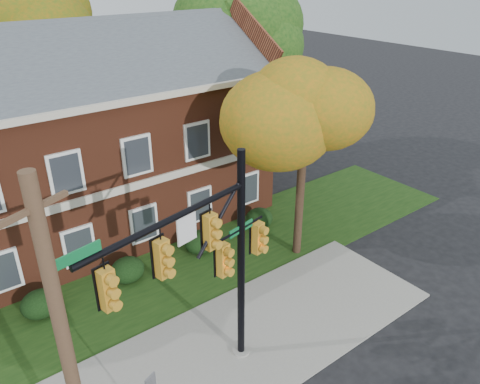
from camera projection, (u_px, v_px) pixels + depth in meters
ground at (271, 355)px, 15.74m from camera, size 120.00×120.00×0.00m
sidewalk at (252, 337)px, 16.43m from camera, size 14.00×5.00×0.08m
grass_strip at (179, 270)px, 20.00m from camera, size 30.00×6.00×0.04m
apartment_building at (66, 133)px, 20.94m from camera, size 18.80×8.80×9.74m
hedge_left at (40, 304)px, 17.27m from camera, size 1.40×1.26×1.05m
hedge_center at (128, 270)px, 19.18m from camera, size 1.40×1.26×1.05m
hedge_right at (199, 242)px, 21.09m from camera, size 1.40×1.26×1.05m
hedge_far_right at (259, 219)px, 23.00m from camera, size 1.40×1.26×1.05m
tree_near_right at (312, 109)px, 18.38m from camera, size 4.50×4.25×8.58m
tree_right_rear at (251, 36)px, 26.34m from camera, size 6.30×5.95×10.62m
tree_far_rear at (30, 24)px, 25.55m from camera, size 6.84×6.46×11.52m
traffic_signal at (210, 257)px, 12.87m from camera, size 6.51×1.50×7.37m
utility_pole at (70, 367)px, 9.52m from camera, size 1.30×0.62×8.83m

